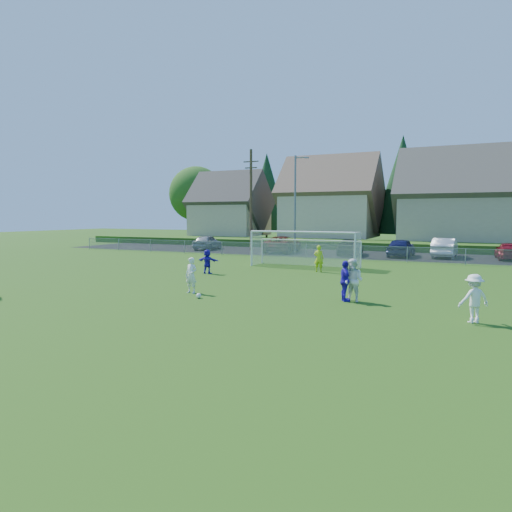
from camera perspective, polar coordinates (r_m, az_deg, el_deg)
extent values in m
plane|color=#193D0C|center=(17.56, -11.28, -6.68)|extent=(160.00, 160.00, 0.00)
plane|color=black|center=(42.69, 11.23, 0.25)|extent=(60.00, 60.00, 0.00)
cube|color=#1E420F|center=(49.96, 13.33, 1.36)|extent=(70.00, 6.00, 0.80)
sphere|color=white|center=(19.80, -7.18, -4.95)|extent=(0.22, 0.22, 0.22)
imported|color=white|center=(21.08, -8.09, -2.40)|extent=(0.62, 0.43, 1.64)
imported|color=white|center=(19.15, 12.06, -3.00)|extent=(1.04, 0.93, 1.78)
imported|color=white|center=(16.76, 25.58, -4.82)|extent=(1.21, 1.08, 1.62)
imported|color=#2913BB|center=(19.21, 11.08, -3.09)|extent=(0.86, 1.07, 1.70)
imported|color=#2913BB|center=(27.97, -6.10, -0.69)|extent=(1.38, 0.46, 1.48)
imported|color=#BBDA19|center=(28.90, 7.86, -0.32)|extent=(0.63, 0.44, 1.68)
imported|color=gray|center=(47.69, -6.11, 1.72)|extent=(2.28, 4.60, 1.51)
imported|color=#650E0B|center=(43.77, 3.33, 1.47)|extent=(2.95, 5.74, 1.55)
imported|color=black|center=(41.62, 11.70, 1.10)|extent=(2.58, 5.14, 1.43)
imported|color=#131744|center=(41.05, 17.68, 1.01)|extent=(2.08, 4.72, 1.58)
imported|color=silver|center=(41.62, 22.53, 0.96)|extent=(1.96, 5.04, 1.64)
imported|color=maroon|center=(41.66, 29.13, 0.51)|extent=(2.09, 4.74, 1.35)
cylinder|color=white|center=(32.06, -0.57, 0.94)|extent=(0.12, 0.12, 2.44)
cylinder|color=white|center=(29.63, 12.25, 0.48)|extent=(0.12, 0.12, 2.44)
cylinder|color=white|center=(30.59, 5.61, 3.00)|extent=(7.30, 0.12, 0.12)
cylinder|color=white|center=(33.71, 0.77, 0.60)|extent=(0.08, 0.08, 1.80)
cylinder|color=white|center=(31.41, 12.98, 0.14)|extent=(0.08, 0.08, 1.80)
cylinder|color=white|center=(32.31, 6.67, 1.97)|extent=(7.30, 0.08, 0.08)
cube|color=silver|center=(32.38, 6.66, 0.38)|extent=(7.30, 0.02, 1.80)
cube|color=silver|center=(32.87, 0.12, 1.04)|extent=(0.02, 1.80, 2.44)
cube|color=silver|center=(30.51, 12.63, 0.60)|extent=(0.02, 1.80, 2.44)
cube|color=silver|center=(31.43, 6.16, 3.05)|extent=(7.30, 1.80, 0.02)
cube|color=gray|center=(37.31, 9.21, 1.39)|extent=(52.00, 0.03, 0.03)
cube|color=gray|center=(37.35, 9.20, 0.51)|extent=(52.00, 0.02, 1.14)
cylinder|color=gray|center=(51.04, -20.12, 1.49)|extent=(0.06, 0.06, 1.20)
cylinder|color=gray|center=(37.35, 9.20, 0.51)|extent=(0.06, 0.06, 1.20)
cylinder|color=slate|center=(42.45, 4.90, 6.37)|extent=(0.18, 0.18, 9.00)
cylinder|color=slate|center=(42.59, 5.59, 12.17)|extent=(1.20, 0.12, 0.12)
cube|color=slate|center=(42.39, 6.37, 12.13)|extent=(0.36, 0.18, 0.12)
cylinder|color=#473321|center=(45.35, -0.63, 6.94)|extent=(0.26, 0.26, 10.00)
cube|color=#473321|center=(45.63, -0.63, 11.72)|extent=(1.60, 0.10, 0.10)
cube|color=#473321|center=(45.56, -0.63, 10.97)|extent=(1.30, 0.10, 0.10)
cube|color=tan|center=(63.47, -3.26, 4.66)|extent=(9.00, 8.00, 4.50)
pyramid|color=#423D38|center=(63.77, -3.29, 10.65)|extent=(9.90, 8.80, 4.41)
cube|color=#C6B58E|center=(59.07, 9.29, 5.05)|extent=(11.00, 9.00, 5.50)
pyramid|color=brown|center=(59.57, 9.40, 12.49)|extent=(12.10, 9.90, 4.96)
cube|color=tan|center=(55.80, 24.01, 4.42)|extent=(12.00, 10.00, 5.00)
pyramid|color=#4C473F|center=(56.34, 24.31, 12.59)|extent=(13.20, 11.00, 5.52)
cylinder|color=#382616|center=(71.00, -7.40, 3.81)|extent=(0.36, 0.36, 3.96)
sphere|color=#2B5B19|center=(71.06, -7.45, 7.71)|extent=(8.36, 8.36, 8.36)
cylinder|color=#382616|center=(69.83, 1.33, 2.69)|extent=(0.30, 0.30, 1.20)
cone|color=#143819|center=(69.86, 1.35, 7.99)|extent=(6.76, 6.76, 11.70)
cylinder|color=#382616|center=(67.38, 9.49, 2.54)|extent=(0.30, 0.30, 1.20)
cone|color=#143819|center=(67.38, 9.56, 7.64)|extent=(6.24, 6.24, 10.80)
cylinder|color=#382616|center=(62.41, 17.61, 2.17)|extent=(0.30, 0.30, 1.20)
cone|color=#143819|center=(62.46, 17.78, 8.50)|extent=(7.28, 7.28, 12.60)
cylinder|color=#382616|center=(63.83, 26.83, 3.16)|extent=(0.36, 0.36, 3.96)
sphere|color=#2B5B19|center=(63.89, 27.00, 7.50)|extent=(8.36, 8.36, 8.36)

